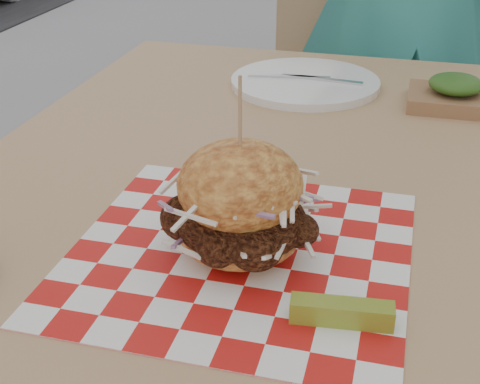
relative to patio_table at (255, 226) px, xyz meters
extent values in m
cube|color=tan|center=(0.00, 0.00, 0.06)|extent=(0.80, 1.20, 0.04)
cylinder|color=#333338|center=(-0.34, 0.54, -0.32)|extent=(0.05, 0.05, 0.71)
cylinder|color=#333338|center=(0.34, 0.54, -0.32)|extent=(0.05, 0.05, 0.71)
cube|color=tan|center=(0.00, 0.90, -0.22)|extent=(0.50, 0.50, 0.04)
cube|color=tan|center=(0.04, 1.10, 0.03)|extent=(0.42, 0.13, 0.50)
cylinder|color=#333338|center=(-0.21, 0.77, -0.46)|extent=(0.03, 0.03, 0.43)
cylinder|color=#333338|center=(0.14, 0.69, -0.46)|extent=(0.03, 0.03, 0.43)
cylinder|color=#333338|center=(-0.14, 1.12, -0.46)|extent=(0.03, 0.03, 0.43)
cylinder|color=#333338|center=(0.21, 1.04, -0.46)|extent=(0.03, 0.03, 0.43)
cube|color=red|center=(0.03, -0.19, 0.08)|extent=(0.36, 0.36, 0.00)
ellipsoid|color=#EB9D42|center=(0.03, -0.19, 0.10)|extent=(0.13, 0.13, 0.05)
ellipsoid|color=brown|center=(0.03, -0.19, 0.12)|extent=(0.14, 0.13, 0.07)
ellipsoid|color=#EB9D42|center=(0.03, -0.19, 0.16)|extent=(0.13, 0.13, 0.09)
cylinder|color=tan|center=(0.03, -0.19, 0.23)|extent=(0.00, 0.00, 0.10)
cube|color=olive|center=(0.15, -0.28, 0.09)|extent=(0.10, 0.03, 0.02)
cylinder|color=white|center=(0.00, 0.38, 0.09)|extent=(0.27, 0.27, 0.01)
cube|color=silver|center=(-0.03, 0.38, 0.09)|extent=(0.15, 0.03, 0.00)
cube|color=silver|center=(0.03, 0.38, 0.09)|extent=(0.15, 0.03, 0.00)
cube|color=#8C613F|center=(0.26, 0.34, 0.09)|extent=(0.15, 0.12, 0.02)
ellipsoid|color=#1B4914|center=(0.26, 0.34, 0.12)|extent=(0.09, 0.09, 0.03)
camera|label=1|loc=(0.18, -0.78, 0.47)|focal=50.00mm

